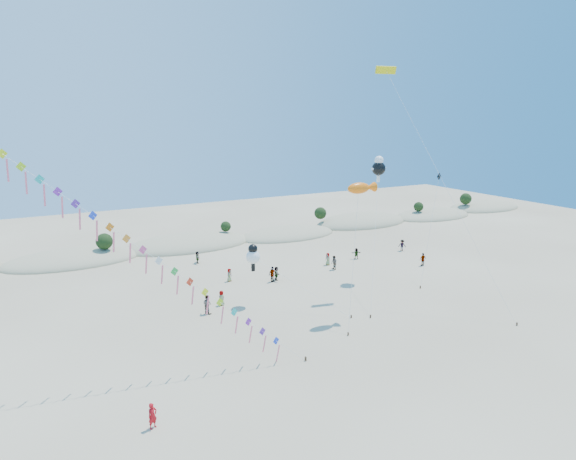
{
  "coord_description": "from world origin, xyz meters",
  "views": [
    {
      "loc": [
        -19.22,
        -23.24,
        18.63
      ],
      "look_at": [
        0.37,
        14.0,
        8.79
      ],
      "focal_mm": 30.0,
      "sensor_mm": 36.0,
      "label": 1
    }
  ],
  "objects": [
    {
      "name": "dark_kite",
      "position": [
        21.56,
        17.69,
        8.37
      ],
      "size": [
        6.07,
        4.09,
        12.31
      ],
      "color": "#3F2D1E",
      "rests_on": "ground"
    },
    {
      "name": "flyer_foreground",
      "position": [
        -14.44,
        3.7,
        0.83
      ],
      "size": [
        0.72,
        0.61,
        1.67
      ],
      "primitive_type": "imported",
      "rotation": [
        0.0,
        0.0,
        0.41
      ],
      "color": "#B80E17",
      "rests_on": "ground"
    },
    {
      "name": "kite_train",
      "position": [
        -16.43,
        11.68,
        12.35
      ],
      "size": [
        27.67,
        9.77,
        23.86
      ],
      "color": "#3F2D1E",
      "rests_on": "ground"
    },
    {
      "name": "cartoon_kite_high",
      "position": [
        16.06,
        21.24,
        13.07
      ],
      "size": [
        9.44,
        11.15,
        14.37
      ],
      "color": "#3F2D1E",
      "rests_on": "ground"
    },
    {
      "name": "fish_kite",
      "position": [
        7.5,
        12.84,
        12.25
      ],
      "size": [
        5.46,
        4.65,
        12.81
      ],
      "color": "#3F2D1E",
      "rests_on": "ground"
    },
    {
      "name": "dune_ridge",
      "position": [
        1.06,
        45.14,
        0.11
      ],
      "size": [
        145.3,
        11.49,
        5.57
      ],
      "color": "tan",
      "rests_on": "ground"
    },
    {
      "name": "cartoon_kite_low",
      "position": [
        -0.67,
        19.58,
        5.14
      ],
      "size": [
        7.48,
        8.55,
        6.3
      ],
      "color": "#3F2D1E",
      "rests_on": "ground"
    },
    {
      "name": "beachgoers",
      "position": [
        8.06,
        25.82,
        0.83
      ],
      "size": [
        33.2,
        17.98,
        1.88
      ],
      "color": "slate",
      "rests_on": "ground"
    },
    {
      "name": "parafoil_kite",
      "position": [
        14.82,
        18.74,
        23.02
      ],
      "size": [
        5.0,
        16.36,
        23.97
      ],
      "color": "#3F2D1E",
      "rests_on": "ground"
    },
    {
      "name": "ground",
      "position": [
        0.0,
        0.0,
        0.0
      ],
      "size": [
        160.0,
        160.0,
        0.0
      ],
      "primitive_type": "plane",
      "color": "gray",
      "rests_on": "ground"
    }
  ]
}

